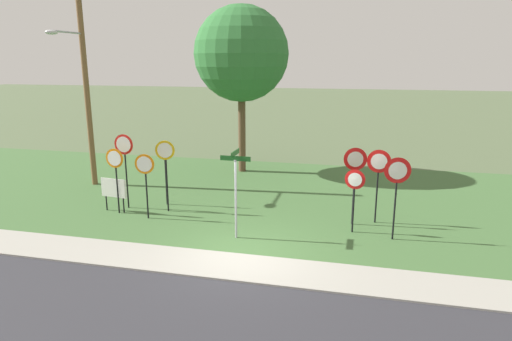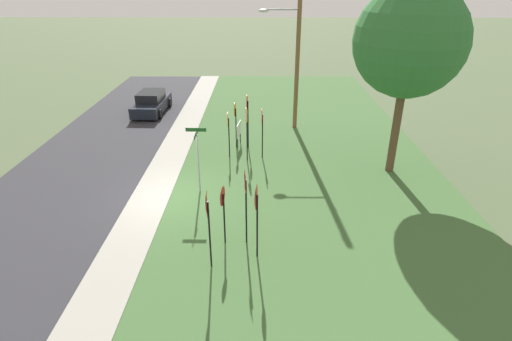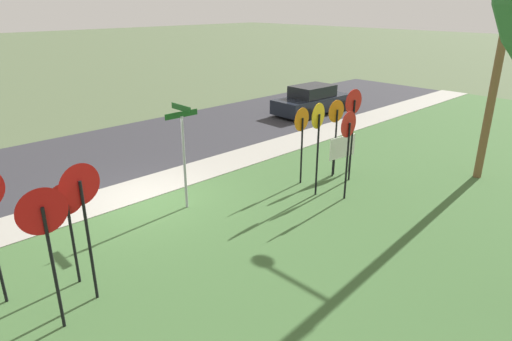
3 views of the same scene
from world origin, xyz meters
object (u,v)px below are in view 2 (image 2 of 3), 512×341
(yield_sign_far_right, at_px, (207,212))
(stop_sign_far_center, at_px, (262,123))
(stop_sign_far_right, at_px, (228,125))
(yield_sign_near_right, at_px, (245,190))
(parked_hatchback_near, at_px, (152,103))
(stop_sign_far_left, at_px, (247,109))
(stop_sign_near_left, at_px, (246,123))
(stop_sign_near_right, at_px, (235,115))
(yield_sign_near_left, at_px, (223,203))
(notice_board, at_px, (239,131))
(oak_tree_left, at_px, (410,42))
(street_name_post, at_px, (198,154))
(yield_sign_far_left, at_px, (256,204))
(utility_pole, at_px, (296,42))

(yield_sign_far_right, bearing_deg, stop_sign_far_center, 163.09)
(stop_sign_far_right, height_order, yield_sign_near_right, yield_sign_near_right)
(parked_hatchback_near, bearing_deg, stop_sign_far_left, 48.59)
(stop_sign_near_left, height_order, stop_sign_far_right, stop_sign_near_left)
(stop_sign_near_right, relative_size, yield_sign_near_left, 1.14)
(stop_sign_near_right, height_order, yield_sign_far_right, yield_sign_far_right)
(notice_board, bearing_deg, oak_tree_left, 74.95)
(street_name_post, height_order, parked_hatchback_near, street_name_post)
(stop_sign_far_center, distance_m, stop_sign_far_right, 1.63)
(stop_sign_near_right, xyz_separation_m, stop_sign_far_center, (1.29, 1.35, 0.07))
(stop_sign_far_center, relative_size, stop_sign_far_right, 1.07)
(stop_sign_near_right, xyz_separation_m, yield_sign_far_left, (9.14, 1.14, 0.18))
(stop_sign_near_left, distance_m, utility_pole, 6.19)
(yield_sign_near_left, distance_m, yield_sign_far_right, 1.36)
(stop_sign_near_left, bearing_deg, yield_sign_far_left, -6.89)
(oak_tree_left, bearing_deg, stop_sign_near_right, -110.69)
(stop_sign_near_left, distance_m, oak_tree_left, 7.74)
(stop_sign_far_left, distance_m, stop_sign_far_right, 1.59)
(yield_sign_far_left, distance_m, street_name_post, 4.93)
(stop_sign_far_left, bearing_deg, yield_sign_far_left, 5.25)
(stop_sign_near_left, height_order, parked_hatchback_near, stop_sign_near_left)
(stop_sign_near_right, bearing_deg, stop_sign_far_left, 89.83)
(street_name_post, bearing_deg, parked_hatchback_near, -156.05)
(yield_sign_far_right, relative_size, notice_board, 2.10)
(stop_sign_far_center, xyz_separation_m, yield_sign_near_right, (7.08, -0.57, 0.19))
(utility_pole, bearing_deg, stop_sign_far_left, -39.04)
(yield_sign_far_right, xyz_separation_m, oak_tree_left, (-6.90, 7.55, 3.76))
(yield_sign_near_right, relative_size, oak_tree_left, 0.33)
(stop_sign_near_left, xyz_separation_m, stop_sign_far_center, (-0.38, 0.73, -0.12))
(street_name_post, bearing_deg, oak_tree_left, 104.73)
(stop_sign_far_left, xyz_separation_m, yield_sign_far_right, (9.60, -0.90, -0.09))
(oak_tree_left, bearing_deg, stop_sign_far_right, -100.84)
(yield_sign_far_right, height_order, street_name_post, street_name_post)
(notice_board, bearing_deg, stop_sign_near_left, 21.28)
(yield_sign_near_right, bearing_deg, street_name_post, -157.03)
(yield_sign_near_left, height_order, street_name_post, street_name_post)
(yield_sign_far_left, bearing_deg, oak_tree_left, 141.49)
(yield_sign_far_right, distance_m, utility_pole, 13.54)
(parked_hatchback_near, bearing_deg, stop_sign_far_right, 39.09)
(stop_sign_far_right, distance_m, yield_sign_far_right, 8.35)
(utility_pole, height_order, notice_board, utility_pole)
(stop_sign_far_right, bearing_deg, oak_tree_left, 73.44)
(yield_sign_far_right, bearing_deg, street_name_post, -174.51)
(yield_sign_far_left, relative_size, oak_tree_left, 0.32)
(stop_sign_far_right, xyz_separation_m, oak_tree_left, (1.44, 7.54, 4.06))
(parked_hatchback_near, bearing_deg, yield_sign_near_right, 26.63)
(notice_board, bearing_deg, stop_sign_far_right, -8.06)
(stop_sign_near_left, bearing_deg, stop_sign_far_left, 168.89)
(stop_sign_near_left, bearing_deg, notice_board, -177.22)
(stop_sign_near_left, distance_m, street_name_post, 3.68)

